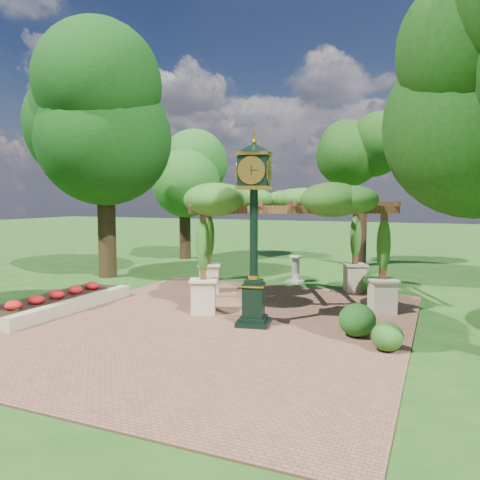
% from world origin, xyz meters
% --- Properties ---
extents(ground, '(120.00, 120.00, 0.00)m').
position_xyz_m(ground, '(0.00, 0.00, 0.00)').
color(ground, '#1E4714').
rests_on(ground, ground).
extents(brick_plaza, '(10.00, 12.00, 0.04)m').
position_xyz_m(brick_plaza, '(0.00, 1.00, 0.02)').
color(brick_plaza, brown).
rests_on(brick_plaza, ground).
extents(border_wall, '(0.35, 5.00, 0.40)m').
position_xyz_m(border_wall, '(-4.60, 0.50, 0.20)').
color(border_wall, '#C6B793').
rests_on(border_wall, ground).
extents(flower_bed, '(1.50, 5.00, 0.36)m').
position_xyz_m(flower_bed, '(-5.50, 0.50, 0.18)').
color(flower_bed, red).
rests_on(flower_bed, ground).
extents(pedestal_clock, '(1.15, 1.15, 4.95)m').
position_xyz_m(pedestal_clock, '(0.96, 1.19, 2.96)').
color(pedestal_clock, black).
rests_on(pedestal_clock, brick_plaza).
extents(pergola, '(7.22, 6.04, 3.90)m').
position_xyz_m(pergola, '(0.89, 4.37, 3.20)').
color(pergola, beige).
rests_on(pergola, brick_plaza).
extents(sundial, '(0.77, 0.77, 1.10)m').
position_xyz_m(sundial, '(0.11, 8.04, 0.48)').
color(sundial, '#9B9B93').
rests_on(sundial, ground).
extents(shrub_front, '(0.82, 0.82, 0.64)m').
position_xyz_m(shrub_front, '(4.51, 0.36, 0.36)').
color(shrub_front, '#265919').
rests_on(shrub_front, brick_plaza).
extents(shrub_mid, '(1.03, 1.03, 0.82)m').
position_xyz_m(shrub_mid, '(3.71, 1.22, 0.45)').
color(shrub_mid, '#1C5016').
rests_on(shrub_mid, brick_plaza).
extents(shrub_back, '(1.01, 1.01, 0.76)m').
position_xyz_m(shrub_back, '(3.36, 6.66, 0.42)').
color(shrub_back, '#27601B').
rests_on(shrub_back, brick_plaza).
extents(tree_west_near, '(5.29, 5.29, 9.81)m').
position_xyz_m(tree_west_near, '(-7.88, 6.08, 6.74)').
color(tree_west_near, '#372616').
rests_on(tree_west_near, ground).
extents(tree_west_far, '(3.58, 3.58, 7.13)m').
position_xyz_m(tree_west_far, '(-7.93, 12.93, 4.88)').
color(tree_west_far, '#322213').
rests_on(tree_west_far, ground).
extents(tree_north, '(3.60, 3.60, 7.50)m').
position_xyz_m(tree_north, '(1.74, 13.97, 5.13)').
color(tree_north, '#321D14').
rests_on(tree_north, ground).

